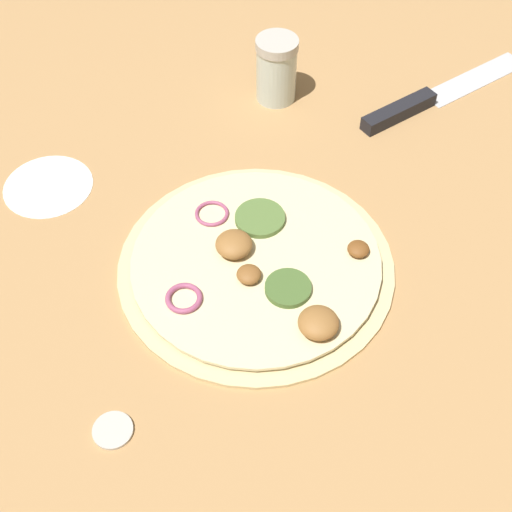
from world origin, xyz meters
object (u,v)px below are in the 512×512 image
Objects in this scene: pizza at (257,264)px; loose_cap at (113,429)px; knife at (420,102)px; spice_jar at (276,69)px.

loose_cap is (-0.15, 0.16, -0.00)m from pizza.
spice_jar is (0.06, 0.18, 0.04)m from knife.
pizza is 1.10× the size of knife.
loose_cap is (-0.37, 0.42, -0.00)m from knife.
loose_cap is at bearing 150.61° from spice_jar.
pizza is at bearing -162.43° from knife.
knife is at bearing -49.52° from pizza.
pizza reaches higher than loose_cap.
pizza is at bearing 163.70° from spice_jar.
spice_jar is (0.28, -0.08, 0.04)m from pizza.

